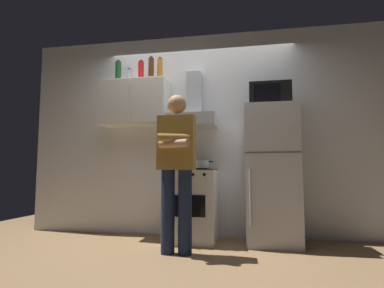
{
  "coord_description": "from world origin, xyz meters",
  "views": [
    {
      "loc": [
        0.62,
        -3.45,
        0.82
      ],
      "look_at": [
        0.0,
        0.0,
        1.15
      ],
      "focal_mm": 28.58,
      "sensor_mm": 36.0,
      "label": 1
    }
  ],
  "objects_px": {
    "bottle_canister_steel": "(129,76)",
    "cooking_pot": "(201,164)",
    "stove_oven": "(192,205)",
    "bottle_rum_dark": "(151,69)",
    "refrigerator": "(271,174)",
    "person_standing": "(176,165)",
    "bottle_soda_red": "(141,71)",
    "range_hood": "(193,112)",
    "microwave": "(269,96)",
    "bottle_wine_green": "(118,72)",
    "upper_cabinet": "(135,103)",
    "bottle_liquor_amber": "(160,69)"
  },
  "relations": [
    {
      "from": "person_standing",
      "to": "bottle_liquor_amber",
      "type": "relative_size",
      "value": 5.29
    },
    {
      "from": "bottle_liquor_amber",
      "to": "cooking_pot",
      "type": "bearing_deg",
      "value": -23.36
    },
    {
      "from": "upper_cabinet",
      "to": "person_standing",
      "type": "bearing_deg",
      "value": -44.26
    },
    {
      "from": "refrigerator",
      "to": "person_standing",
      "type": "bearing_deg",
      "value": -148.77
    },
    {
      "from": "refrigerator",
      "to": "bottle_soda_red",
      "type": "height_order",
      "value": "bottle_soda_red"
    },
    {
      "from": "microwave",
      "to": "range_hood",
      "type": "bearing_deg",
      "value": 173.54
    },
    {
      "from": "stove_oven",
      "to": "refrigerator",
      "type": "distance_m",
      "value": 1.02
    },
    {
      "from": "bottle_canister_steel",
      "to": "cooking_pot",
      "type": "bearing_deg",
      "value": -13.79
    },
    {
      "from": "person_standing",
      "to": "bottle_soda_red",
      "type": "height_order",
      "value": "bottle_soda_red"
    },
    {
      "from": "person_standing",
      "to": "bottle_wine_green",
      "type": "xyz_separation_m",
      "value": [
        -1.0,
        0.75,
        1.3
      ]
    },
    {
      "from": "range_hood",
      "to": "microwave",
      "type": "height_order",
      "value": "range_hood"
    },
    {
      "from": "stove_oven",
      "to": "bottle_rum_dark",
      "type": "height_order",
      "value": "bottle_rum_dark"
    },
    {
      "from": "person_standing",
      "to": "bottle_canister_steel",
      "type": "xyz_separation_m",
      "value": [
        -0.84,
        0.74,
        1.23
      ]
    },
    {
      "from": "person_standing",
      "to": "bottle_rum_dark",
      "type": "xyz_separation_m",
      "value": [
        -0.52,
        0.7,
        1.3
      ]
    },
    {
      "from": "cooking_pot",
      "to": "bottle_liquor_amber",
      "type": "relative_size",
      "value": 0.95
    },
    {
      "from": "refrigerator",
      "to": "cooking_pot",
      "type": "distance_m",
      "value": 0.84
    },
    {
      "from": "bottle_liquor_amber",
      "to": "bottle_soda_red",
      "type": "bearing_deg",
      "value": -179.45
    },
    {
      "from": "range_hood",
      "to": "microwave",
      "type": "xyz_separation_m",
      "value": [
        0.95,
        -0.11,
        0.14
      ]
    },
    {
      "from": "microwave",
      "to": "bottle_rum_dark",
      "type": "bearing_deg",
      "value": 177.01
    },
    {
      "from": "upper_cabinet",
      "to": "stove_oven",
      "type": "xyz_separation_m",
      "value": [
        0.8,
        -0.13,
        -1.32
      ]
    },
    {
      "from": "cooking_pot",
      "to": "upper_cabinet",
      "type": "bearing_deg",
      "value": 165.27
    },
    {
      "from": "stove_oven",
      "to": "bottle_soda_red",
      "type": "height_order",
      "value": "bottle_soda_red"
    },
    {
      "from": "microwave",
      "to": "person_standing",
      "type": "height_order",
      "value": "microwave"
    },
    {
      "from": "stove_oven",
      "to": "refrigerator",
      "type": "relative_size",
      "value": 0.55
    },
    {
      "from": "range_hood",
      "to": "cooking_pot",
      "type": "distance_m",
      "value": 0.73
    },
    {
      "from": "bottle_wine_green",
      "to": "upper_cabinet",
      "type": "bearing_deg",
      "value": -3.9
    },
    {
      "from": "cooking_pot",
      "to": "bottle_canister_steel",
      "type": "height_order",
      "value": "bottle_canister_steel"
    },
    {
      "from": "refrigerator",
      "to": "bottle_canister_steel",
      "type": "relative_size",
      "value": 8.69
    },
    {
      "from": "person_standing",
      "to": "bottle_soda_red",
      "type": "relative_size",
      "value": 5.71
    },
    {
      "from": "cooking_pot",
      "to": "bottle_liquor_amber",
      "type": "distance_m",
      "value": 1.43
    },
    {
      "from": "refrigerator",
      "to": "bottle_wine_green",
      "type": "bearing_deg",
      "value": 175.95
    },
    {
      "from": "bottle_wine_green",
      "to": "person_standing",
      "type": "bearing_deg",
      "value": -36.79
    },
    {
      "from": "upper_cabinet",
      "to": "person_standing",
      "type": "relative_size",
      "value": 0.55
    },
    {
      "from": "bottle_liquor_amber",
      "to": "bottle_soda_red",
      "type": "height_order",
      "value": "bottle_liquor_amber"
    },
    {
      "from": "range_hood",
      "to": "bottle_rum_dark",
      "type": "bearing_deg",
      "value": -177.14
    },
    {
      "from": "microwave",
      "to": "upper_cabinet",
      "type": "bearing_deg",
      "value": 176.52
    },
    {
      "from": "cooking_pot",
      "to": "microwave",
      "type": "bearing_deg",
      "value": 9.57
    },
    {
      "from": "person_standing",
      "to": "bottle_wine_green",
      "type": "height_order",
      "value": "bottle_wine_green"
    },
    {
      "from": "bottle_rum_dark",
      "to": "bottle_canister_steel",
      "type": "bearing_deg",
      "value": 174.29
    },
    {
      "from": "refrigerator",
      "to": "person_standing",
      "type": "distance_m",
      "value": 1.17
    },
    {
      "from": "stove_oven",
      "to": "person_standing",
      "type": "xyz_separation_m",
      "value": [
        -0.05,
        -0.61,
        0.47
      ]
    },
    {
      "from": "person_standing",
      "to": "bottle_liquor_amber",
      "type": "bearing_deg",
      "value": 118.68
    },
    {
      "from": "person_standing",
      "to": "stove_oven",
      "type": "bearing_deg",
      "value": 85.28
    },
    {
      "from": "stove_oven",
      "to": "bottle_rum_dark",
      "type": "bearing_deg",
      "value": 170.14
    },
    {
      "from": "upper_cabinet",
      "to": "bottle_rum_dark",
      "type": "bearing_deg",
      "value": -6.58
    },
    {
      "from": "upper_cabinet",
      "to": "microwave",
      "type": "bearing_deg",
      "value": -3.48
    },
    {
      "from": "microwave",
      "to": "cooking_pot",
      "type": "bearing_deg",
      "value": -170.43
    },
    {
      "from": "refrigerator",
      "to": "bottle_canister_steel",
      "type": "distance_m",
      "value": 2.27
    },
    {
      "from": "cooking_pot",
      "to": "bottle_canister_steel",
      "type": "distance_m",
      "value": 1.6
    },
    {
      "from": "microwave",
      "to": "person_standing",
      "type": "relative_size",
      "value": 0.29
    }
  ]
}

